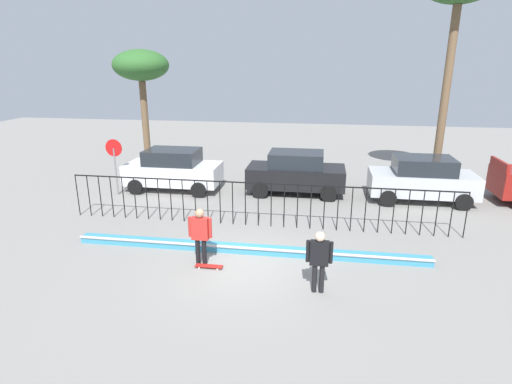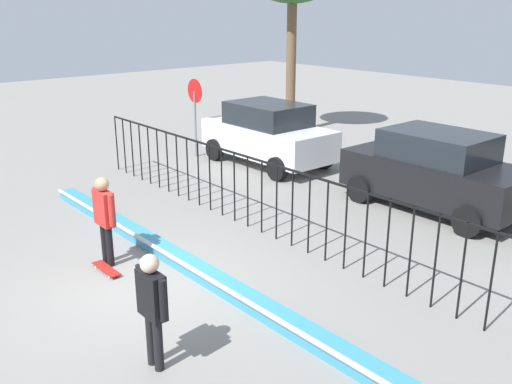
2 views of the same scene
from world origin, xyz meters
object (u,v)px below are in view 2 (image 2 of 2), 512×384
skateboard (106,269)px  camera_operator (152,301)px  skateboarder (104,213)px  parked_car_black (435,170)px  stop_sign (195,107)px  parked_car_white (268,133)px

skateboard → camera_operator: (3.11, -0.81, 0.94)m
skateboarder → parked_car_black: (2.25, 7.38, -0.06)m
parked_car_black → stop_sign: 8.00m
skateboarder → skateboard: size_ratio=2.16×
camera_operator → parked_car_white: 10.49m
skateboard → parked_car_white: size_ratio=0.19×
camera_operator → stop_sign: size_ratio=0.67×
skateboard → parked_car_black: size_ratio=0.19×
skateboarder → stop_sign: size_ratio=0.69×
parked_car_black → stop_sign: stop_sign is taller
stop_sign → parked_car_white: bearing=26.6°
stop_sign → skateboard: bearing=-46.2°
skateboard → stop_sign: 8.62m
skateboarder → camera_operator: (3.38, -1.00, -0.03)m
camera_operator → parked_car_white: bearing=-36.0°
skateboard → stop_sign: size_ratio=0.32×
skateboard → parked_car_white: bearing=107.0°
camera_operator → stop_sign: stop_sign is taller
camera_operator → parked_car_white: size_ratio=0.39×
skateboarder → parked_car_white: bearing=115.4°
skateboard → stop_sign: (-5.86, 6.12, 1.56)m
skateboard → parked_car_white: (-3.63, 7.23, 0.91)m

